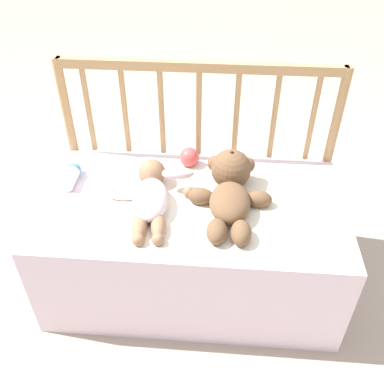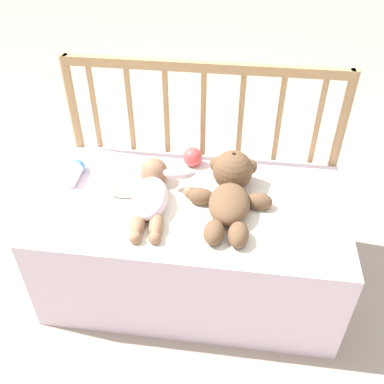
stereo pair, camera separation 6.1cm
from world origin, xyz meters
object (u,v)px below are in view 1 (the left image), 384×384
teddy_bear (230,188)px  baby (151,195)px  baby_bottle (71,175)px  toy_ball (189,157)px

teddy_bear → baby: 0.29m
baby → baby_bottle: 0.35m
baby_bottle → toy_ball: size_ratio=1.81×
teddy_bear → baby_bottle: 0.61m
teddy_bear → toy_ball: (-0.16, 0.21, -0.02)m
baby → toy_ball: (0.12, 0.26, -0.00)m
teddy_bear → toy_ball: size_ratio=5.36×
teddy_bear → baby_bottle: (-0.61, 0.07, -0.03)m
baby_bottle → toy_ball: 0.46m
teddy_bear → toy_ball: 0.27m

